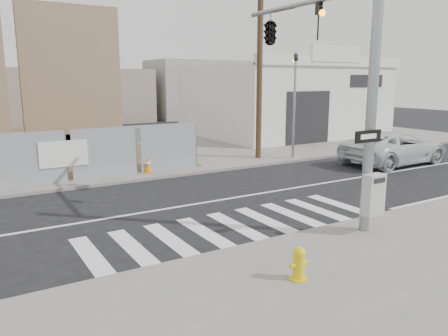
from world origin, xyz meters
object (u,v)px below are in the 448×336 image
traffic_cone_d (148,165)px  suv (394,148)px  auto_shop (283,100)px  signal_pole (300,52)px  fire_hydrant (299,263)px

traffic_cone_d → suv: bearing=-18.2°
auto_shop → suv: size_ratio=2.13×
signal_pole → traffic_cone_d: signal_pole is taller
fire_hydrant → suv: suv is taller
signal_pole → suv: (9.02, 3.33, -4.00)m
auto_shop → suv: (-2.48, -11.68, -1.75)m
signal_pole → auto_shop: (11.50, 15.01, -2.25)m
signal_pole → fire_hydrant: bearing=-129.5°
signal_pole → suv: bearing=20.2°
signal_pole → traffic_cone_d: (-2.13, 7.00, -4.34)m
auto_shop → traffic_cone_d: auto_shop is taller
auto_shop → fire_hydrant: (-14.88, -19.10, -2.08)m
fire_hydrant → traffic_cone_d: bearing=98.1°
signal_pole → fire_hydrant: (-3.37, -4.09, -4.33)m
signal_pole → fire_hydrant: 6.84m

